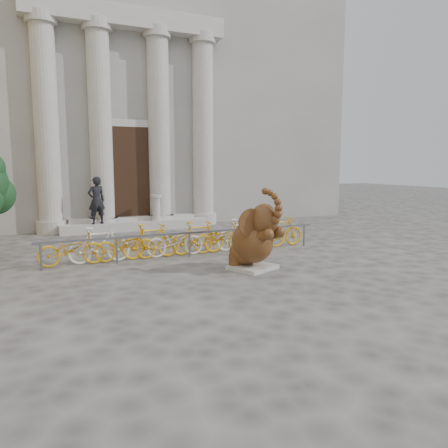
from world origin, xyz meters
name	(u,v)px	position (x,y,z in m)	size (l,w,h in m)	color
ground	(236,287)	(0.00, 0.00, 0.00)	(80.00, 80.00, 0.00)	#474442
classical_building	(107,99)	(0.00, 14.93, 5.98)	(22.00, 10.70, 12.00)	gray
entrance_steps	(135,225)	(0.00, 9.40, 0.18)	(6.00, 1.20, 0.36)	#A8A59E
elephant_statue	(254,240)	(1.13, 1.25, 0.76)	(1.42, 1.66, 2.09)	#A8A59E
bike_rack	(186,238)	(0.16, 3.65, 0.50)	(8.41, 0.53, 1.00)	slate
pedestrian	(96,200)	(-1.58, 9.05, 1.28)	(0.67, 0.44, 1.84)	black
balustrade_post	(157,209)	(0.83, 9.10, 0.85)	(0.43, 0.43, 1.06)	#A8A59E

